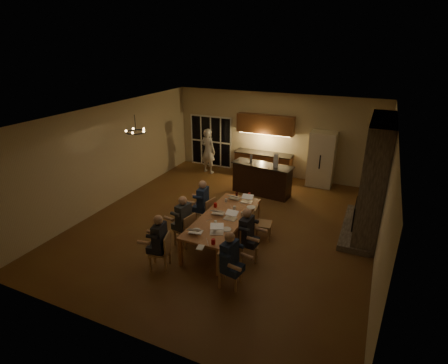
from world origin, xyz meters
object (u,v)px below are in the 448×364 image
(person_right_near, at_px, (230,261))
(bar_bottle, at_px, (251,158))
(laptop_c, at_px, (218,210))
(mug_back, at_px, (226,200))
(chair_right_far, at_px, (263,223))
(bar_blender, at_px, (276,161))
(chair_right_near, at_px, (230,268))
(person_left_mid, at_px, (184,221))
(bar_island, at_px, (262,179))
(laptop_d, at_px, (230,215))
(plate_near, at_px, (226,229))
(chair_left_near, at_px, (159,251))
(chair_left_far, at_px, (205,212))
(laptop_b, at_px, (217,229))
(person_left_far, at_px, (203,203))
(can_cola, at_px, (237,194))
(can_right, at_px, (242,214))
(chair_right_mid, at_px, (249,243))
(redcup_far, at_px, (249,195))
(redcup_near, at_px, (213,242))
(standing_person, at_px, (208,151))
(laptop_e, at_px, (235,195))
(dining_table, at_px, (223,229))
(refrigerator, at_px, (322,159))
(mug_mid, at_px, (234,208))
(can_silver, at_px, (215,227))
(plate_left, at_px, (196,230))
(redcup_mid, at_px, (215,205))
(person_right_mid, at_px, (246,235))
(chandelier, at_px, (136,132))
(plate_far, at_px, (251,207))
(laptop_f, at_px, (247,198))
(mug_front, at_px, (216,223))
(chair_left_mid, at_px, (184,229))
(laptop_a, at_px, (196,228))

(person_right_near, xyz_separation_m, bar_bottle, (-1.44, 5.18, 0.51))
(laptop_c, height_order, mug_back, laptop_c)
(chair_right_far, relative_size, bar_blender, 1.97)
(chair_right_near, relative_size, mug_back, 8.90)
(person_right_near, xyz_separation_m, person_left_mid, (-1.77, 1.12, 0.00))
(bar_island, relative_size, bar_blender, 4.60)
(laptop_d, bearing_deg, plate_near, -75.77)
(chair_left_near, xyz_separation_m, chair_right_near, (1.75, 0.09, 0.00))
(chair_left_far, distance_m, laptop_b, 1.77)
(person_left_far, relative_size, can_cola, 11.50)
(can_right, bearing_deg, laptop_c, -169.60)
(bar_island, height_order, chair_right_mid, bar_island)
(person_left_far, xyz_separation_m, redcup_far, (1.09, 0.83, 0.12))
(bar_bottle, bearing_deg, redcup_near, -79.63)
(standing_person, bearing_deg, laptop_e, 139.63)
(dining_table, xyz_separation_m, bar_bottle, (-0.54, 3.53, 0.83))
(person_left_mid, relative_size, can_cola, 11.50)
(redcup_near, xyz_separation_m, bar_bottle, (-0.88, 4.81, 0.39))
(standing_person, height_order, laptop_d, standing_person)
(refrigerator, relative_size, mug_back, 20.00)
(dining_table, relative_size, mug_mid, 28.22)
(bar_bottle, bearing_deg, laptop_e, -80.94)
(dining_table, bearing_deg, can_right, 27.82)
(mug_back, xyz_separation_m, can_silver, (0.37, -1.50, 0.01))
(person_left_mid, relative_size, redcup_near, 11.50)
(chair_right_mid, xyz_separation_m, plate_left, (-1.20, -0.46, 0.31))
(bar_island, distance_m, laptop_d, 3.48)
(redcup_far, bearing_deg, redcup_mid, -120.99)
(person_right_mid, xyz_separation_m, can_right, (-0.41, 0.74, 0.12))
(can_right, relative_size, plate_near, 0.49)
(plate_left, bearing_deg, chandelier, 158.92)
(laptop_d, xyz_separation_m, plate_far, (0.27, 0.83, -0.10))
(laptop_c, xyz_separation_m, laptop_d, (0.41, -0.15, 0.00))
(refrigerator, relative_size, bar_island, 0.96)
(standing_person, xyz_separation_m, laptop_b, (2.93, -5.37, -0.04))
(laptop_c, bearing_deg, can_silver, 99.44)
(standing_person, bearing_deg, laptop_f, 142.98)
(chair_right_mid, height_order, laptop_c, laptop_c)
(chair_right_mid, distance_m, laptop_e, 1.97)
(mug_front, bearing_deg, mug_mid, 83.29)
(laptop_e, height_order, redcup_mid, laptop_e)
(laptop_c, height_order, can_cola, laptop_c)
(person_right_near, relative_size, plate_left, 6.26)
(chair_left_mid, bearing_deg, can_silver, 92.56)
(chandelier, distance_m, redcup_mid, 2.87)
(chair_right_near, xyz_separation_m, laptop_a, (-1.14, 0.57, 0.42))
(plate_near, bearing_deg, chair_left_mid, 177.18)
(chair_left_far, distance_m, standing_person, 4.44)
(person_right_mid, bearing_deg, can_right, 33.34)
(laptop_e, bearing_deg, chair_left_far, 41.03)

